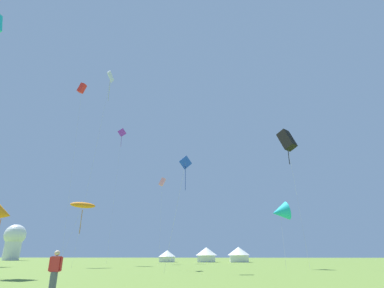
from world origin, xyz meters
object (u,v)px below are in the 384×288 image
object	(u,v)px
person_spectator	(54,273)
kite_pink_box	(162,182)
kite_orange_parafoil	(83,205)
observatory_dome	(14,240)
kite_black_box	(287,140)
kite_red_box	(82,88)
kite_blue_diamond	(185,166)
festival_tent_center	(239,254)
festival_tent_right	(206,254)
kite_purple_diamond	(122,136)
kite_orange_delta	(2,214)
festival_tent_left	(167,256)
kite_cyan_delta	(280,212)
kite_white_diamond	(110,80)

from	to	relation	value
person_spectator	kite_pink_box	bearing A→B (deg)	96.01
kite_orange_parafoil	observatory_dome	size ratio (longest dim) A/B	0.81
person_spectator	kite_black_box	bearing A→B (deg)	58.09
kite_red_box	kite_orange_parafoil	distance (m)	33.19
kite_blue_diamond	festival_tent_center	size ratio (longest dim) A/B	2.25
festival_tent_right	kite_blue_diamond	bearing A→B (deg)	-90.41
kite_purple_diamond	kite_pink_box	world-z (taller)	kite_purple_diamond
kite_orange_delta	festival_tent_left	bearing A→B (deg)	56.28
kite_orange_parafoil	observatory_dome	world-z (taller)	observatory_dome
kite_black_box	kite_cyan_delta	bearing A→B (deg)	-178.31
festival_tent_center	observatory_dome	distance (m)	72.03
kite_purple_diamond	observatory_dome	world-z (taller)	kite_purple_diamond
kite_orange_parafoil	observatory_dome	bearing A→B (deg)	130.94
kite_pink_box	kite_red_box	xyz separation A→B (m)	(-17.34, -8.17, 19.70)
festival_tent_left	festival_tent_right	xyz separation A→B (m)	(9.27, -0.00, 0.36)
kite_cyan_delta	kite_orange_parafoil	world-z (taller)	kite_orange_parafoil
kite_red_box	kite_orange_delta	bearing A→B (deg)	-105.57
kite_orange_parafoil	festival_tent_center	xyz separation A→B (m)	(23.61, 32.93, -6.36)
kite_pink_box	festival_tent_right	size ratio (longest dim) A/B	3.53
festival_tent_left	festival_tent_right	distance (m)	9.28
kite_black_box	observatory_dome	xyz separation A→B (m)	(-74.43, 54.72, -10.31)
kite_white_diamond	person_spectator	world-z (taller)	kite_white_diamond
kite_cyan_delta	kite_blue_diamond	size ratio (longest dim) A/B	0.69
kite_pink_box	kite_black_box	bearing A→B (deg)	-48.44
festival_tent_right	kite_purple_diamond	bearing A→B (deg)	-146.18
person_spectator	festival_tent_center	size ratio (longest dim) A/B	0.34
kite_purple_diamond	festival_tent_right	xyz separation A→B (m)	(18.55, 12.43, -25.49)
festival_tent_center	festival_tent_left	bearing A→B (deg)	180.00
festival_tent_left	observatory_dome	size ratio (longest dim) A/B	0.37
kite_pink_box	kite_black_box	size ratio (longest dim) A/B	0.99
kite_orange_delta	kite_blue_diamond	size ratio (longest dim) A/B	0.79
kite_cyan_delta	kite_purple_diamond	bearing A→B (deg)	142.24
kite_white_diamond	observatory_dome	world-z (taller)	kite_white_diamond
person_spectator	festival_tent_right	xyz separation A→B (m)	(3.72, 61.52, 0.95)
kite_orange_delta	kite_white_diamond	bearing A→B (deg)	-9.89
kite_orange_delta	kite_red_box	world-z (taller)	kite_red_box
kite_cyan_delta	observatory_dome	distance (m)	90.89
kite_blue_diamond	festival_tent_right	xyz separation A→B (m)	(0.31, 44.05, -8.58)
kite_cyan_delta	kite_pink_box	world-z (taller)	kite_pink_box
kite_cyan_delta	festival_tent_center	size ratio (longest dim) A/B	1.55
kite_cyan_delta	festival_tent_right	distance (m)	37.13
kite_cyan_delta	kite_orange_delta	world-z (taller)	kite_orange_delta
kite_purple_diamond	festival_tent_left	distance (m)	30.15
festival_tent_right	kite_red_box	bearing A→B (deg)	-144.70
kite_white_diamond	kite_red_box	bearing A→B (deg)	130.14
kite_red_box	observatory_dome	xyz separation A→B (m)	(-35.29, 38.30, -30.36)
kite_orange_delta	festival_tent_right	distance (m)	43.13
kite_white_diamond	observatory_dome	distance (m)	74.81
kite_cyan_delta	kite_orange_delta	bearing A→B (deg)	173.71
person_spectator	festival_tent_left	world-z (taller)	festival_tent_left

